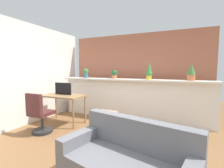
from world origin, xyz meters
TOP-DOWN VIEW (x-y plane):
  - ground_plane at (0.00, 0.00)m, footprint 12.00×12.00m
  - divider_wall at (0.00, 2.00)m, footprint 4.23×0.16m
  - plant_shelf at (0.00, 1.96)m, footprint 4.23×0.38m
  - brick_wall_behind at (0.00, 2.60)m, footprint 4.23×0.10m
  - side_wall_left at (-2.37, 0.40)m, footprint 0.12×4.40m
  - potted_plant_0 at (-1.43, 1.93)m, footprint 0.16×0.16m
  - potted_plant_1 at (-0.49, 1.99)m, footprint 0.17×0.17m
  - potted_plant_2 at (0.51, 1.92)m, footprint 0.17×0.17m
  - potted_plant_3 at (1.50, 2.00)m, footprint 0.18×0.18m
  - desk at (-1.52, 1.00)m, footprint 1.10×0.60m
  - tv_monitor at (-1.59, 1.08)m, footprint 0.51×0.04m
  - office_chair at (-1.54, 0.24)m, footprint 0.45×0.45m
  - side_cube_shelf at (-0.16, 0.76)m, footprint 0.40×0.41m
  - couch at (0.74, -0.54)m, footprint 1.69×1.09m

SIDE VIEW (x-z plane):
  - ground_plane at x=0.00m, z-range 0.00..0.00m
  - side_cube_shelf at x=-0.16m, z-range 0.00..0.50m
  - couch at x=0.74m, z-range -0.12..0.68m
  - office_chair at x=-1.54m, z-range -0.07..0.84m
  - divider_wall at x=0.00m, z-range 0.00..1.11m
  - desk at x=-1.52m, z-range 0.29..1.04m
  - tv_monitor at x=-1.59m, z-range 0.75..1.07m
  - plant_shelf at x=0.00m, z-range 1.11..1.15m
  - brick_wall_behind at x=0.00m, z-range 0.00..2.50m
  - potted_plant_1 at x=-0.49m, z-range 1.16..1.41m
  - side_wall_left at x=-2.37m, z-range 0.00..2.60m
  - potted_plant_0 at x=-1.43m, z-range 1.16..1.45m
  - potted_plant_3 at x=1.50m, z-range 1.16..1.56m
  - potted_plant_2 at x=0.51m, z-range 1.14..1.61m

